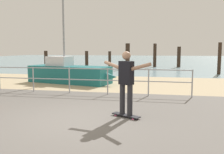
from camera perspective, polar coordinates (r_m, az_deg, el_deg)
The scene contains 14 objects.
ground_plane at distance 5.35m, azimuth -13.59°, elevation -13.16°, with size 24.00×10.00×0.04m, color #605B56.
beach_strip at distance 12.87m, azimuth 1.48°, elevation -1.40°, with size 24.00×6.00×0.04m, color tan.
sea_surface at distance 40.66m, azimuth 8.20°, elevation 4.01°, with size 72.00×50.00×0.04m, color #75939E.
railing_fence at distance 10.20m, azimuth -14.13°, elevation 0.24°, with size 11.08×0.05×1.05m.
sailboat at distance 12.89m, azimuth -9.41°, elevation 0.85°, with size 5.06×2.42×4.96m.
skateboard at distance 6.43m, azimuth 3.29°, elevation -8.95°, with size 0.80×0.56×0.08m.
skateboarder at distance 6.25m, azimuth 3.35°, elevation -0.53°, with size 1.31×0.77×1.65m.
groyne_post_0 at distance 21.93m, azimuth -15.21°, elevation 3.82°, with size 0.30×0.30×1.63m, color #332319.
groyne_post_1 at distance 25.24m, azimuth -5.95°, elevation 4.30°, with size 0.34×0.34×1.58m, color #332319.
groyne_post_2 at distance 25.22m, azimuth -0.55°, elevation 4.29°, with size 0.29×0.29×1.55m, color #332319.
groyne_post_3 at distance 21.59m, azimuth 3.68°, elevation 4.86°, with size 0.38×0.38×2.27m, color #332319.
groyne_post_4 at distance 24.32m, azimuth 10.00°, elevation 5.01°, with size 0.31×0.31×2.31m, color #332319.
groyne_post_5 at distance 24.60m, azimuth 15.39°, elevation 4.54°, with size 0.35×0.35×2.01m, color #332319.
groyne_post_6 at distance 18.67m, azimuth 23.88°, elevation 3.98°, with size 0.24×0.24×2.24m, color #332319.
Camera 1 is at (2.15, -5.56, 1.79)m, focal length 39.01 mm.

